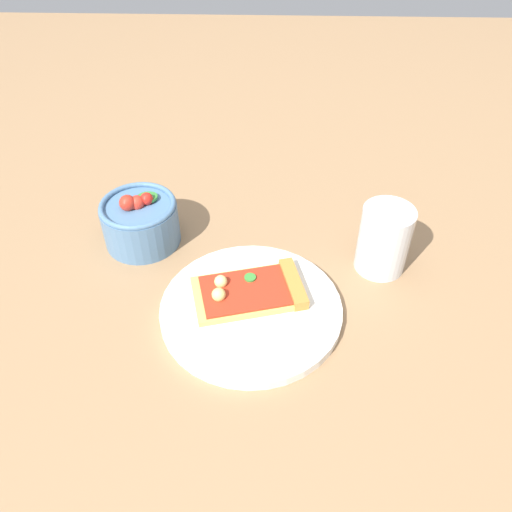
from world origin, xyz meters
The scene contains 5 objects.
ground_plane centered at (0.00, 0.00, 0.00)m, with size 2.40×2.40×0.00m, color #93704C.
plate centered at (0.00, 0.01, 0.01)m, with size 0.25×0.25×0.01m, color white.
pizza_slice_main centered at (0.02, 0.01, 0.02)m, with size 0.12×0.17×0.03m.
salad_bowl centered at (0.15, 0.19, 0.04)m, with size 0.12×0.12×0.09m.
soda_glass centered at (0.10, -0.18, 0.05)m, with size 0.07×0.07×0.10m.
Camera 1 is at (-0.48, -0.01, 0.55)m, focal length 36.98 mm.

